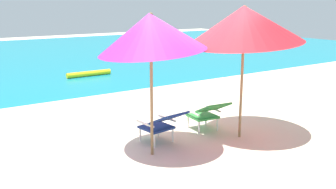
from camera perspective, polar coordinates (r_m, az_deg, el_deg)
The scene contains 7 objects.
ground_plane at distance 11.12m, azimuth -10.94°, elevation -0.04°, with size 40.00×40.00×0.00m, color beige.
ocean_band at distance 19.49m, azimuth -21.46°, elevation 5.02°, with size 40.00×18.00×0.01m, color teal.
swim_buoy at distance 13.90m, azimuth -11.51°, elevation 3.03°, with size 0.18×0.18×1.60m, color yellow.
lounge_chair_left at distance 7.06m, azimuth -0.83°, elevation -4.20°, with size 0.63×0.93×0.68m.
lounge_chair_right at distance 7.77m, azimuth 5.83°, elevation -2.62°, with size 0.62×0.93×0.68m.
beach_umbrella_left at distance 6.26m, azimuth -2.52°, elevation 9.06°, with size 2.01×1.97×2.45m.
beach_umbrella_right at distance 7.27m, azimuth 11.12°, elevation 10.04°, with size 2.24×2.19×2.57m.
Camera 1 is at (-4.22, -5.97, 2.54)m, focal length 41.59 mm.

